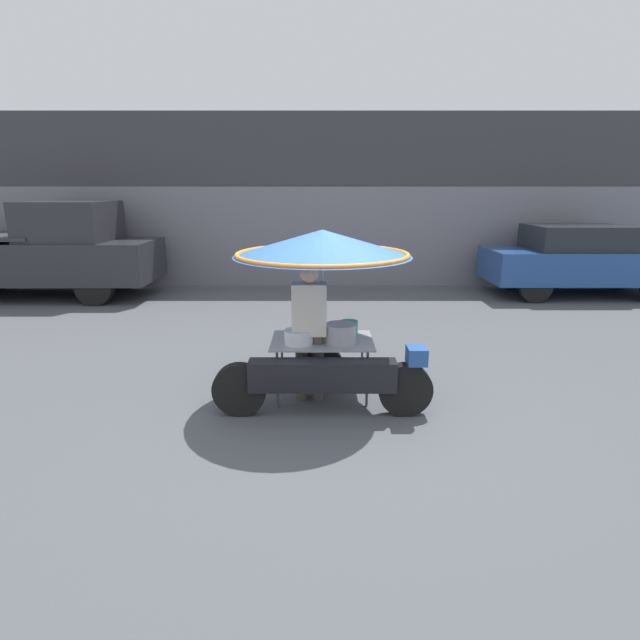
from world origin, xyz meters
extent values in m
plane|color=#4C4F54|center=(0.00, 0.00, 0.00)|extent=(36.00, 36.00, 0.00)
cube|color=#38383D|center=(0.00, 8.22, 2.05)|extent=(28.00, 2.00, 4.09)
cube|color=slate|center=(0.00, 7.19, 1.20)|extent=(23.80, 0.06, 2.40)
cylinder|color=black|center=(0.77, -0.17, 0.29)|extent=(0.58, 0.14, 0.58)
cylinder|color=black|center=(-0.99, -0.17, 0.29)|extent=(0.58, 0.14, 0.58)
cube|color=black|center=(-0.11, -0.17, 0.45)|extent=(1.55, 0.24, 0.32)
cube|color=#234C93|center=(0.88, -0.17, 0.67)|extent=(0.20, 0.24, 0.18)
cylinder|color=black|center=(-0.11, 0.62, 0.26)|extent=(0.52, 0.14, 0.52)
cylinder|color=#515156|center=(0.39, 0.04, 0.32)|extent=(0.03, 0.03, 0.65)
cylinder|color=#515156|center=(0.39, 0.72, 0.32)|extent=(0.03, 0.03, 0.65)
cylinder|color=#515156|center=(-0.60, 0.04, 0.32)|extent=(0.03, 0.03, 0.65)
cylinder|color=#515156|center=(-0.60, 0.72, 0.32)|extent=(0.03, 0.03, 0.65)
cube|color=#9E9EA3|center=(-0.11, 0.38, 0.66)|extent=(1.16, 0.80, 0.02)
cylinder|color=#B2B2B7|center=(-0.11, 0.38, 1.15)|extent=(0.03, 0.03, 0.97)
cone|color=blue|center=(-0.11, 0.38, 1.78)|extent=(1.97, 1.97, 0.29)
torus|color=orange|center=(-0.11, 0.38, 1.65)|extent=(1.92, 1.92, 0.05)
cylinder|color=silver|center=(-0.37, 0.24, 0.75)|extent=(0.33, 0.33, 0.16)
cylinder|color=#939399|center=(0.10, 0.26, 0.78)|extent=(0.35, 0.35, 0.22)
cylinder|color=#1E936B|center=(0.21, 0.60, 0.75)|extent=(0.21, 0.21, 0.17)
cylinder|color=#4C473D|center=(-0.34, 0.25, 0.39)|extent=(0.14, 0.14, 0.77)
cylinder|color=#4C473D|center=(-0.16, 0.25, 0.39)|extent=(0.14, 0.14, 0.77)
cube|color=beige|center=(-0.25, 0.25, 1.06)|extent=(0.38, 0.22, 0.58)
sphere|color=tan|center=(-0.25, 0.25, 1.46)|extent=(0.21, 0.21, 0.21)
cylinder|color=black|center=(7.04, 6.71, 0.34)|extent=(0.68, 0.20, 0.68)
cylinder|color=black|center=(4.44, 5.28, 0.34)|extent=(0.68, 0.20, 0.68)
cylinder|color=black|center=(4.44, 6.71, 0.34)|extent=(0.68, 0.20, 0.68)
cube|color=navy|center=(5.74, 6.00, 0.69)|extent=(4.19, 1.68, 0.71)
cube|color=#1E2328|center=(5.53, 6.00, 1.31)|extent=(2.01, 1.48, 0.53)
cylinder|color=black|center=(-4.81, 5.04, 0.38)|extent=(0.77, 0.24, 0.77)
cylinder|color=black|center=(-4.81, 6.60, 0.38)|extent=(0.77, 0.24, 0.77)
cube|color=#28282D|center=(-6.33, 5.82, 0.82)|extent=(5.09, 1.84, 0.88)
cube|color=#28282D|center=(-5.52, 5.82, 1.68)|extent=(1.73, 1.69, 0.83)
camera|label=1|loc=(-0.13, -5.10, 2.36)|focal=28.00mm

